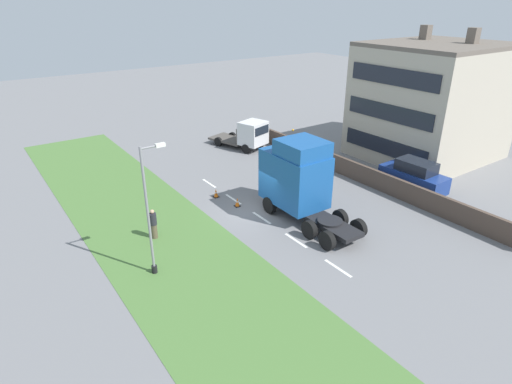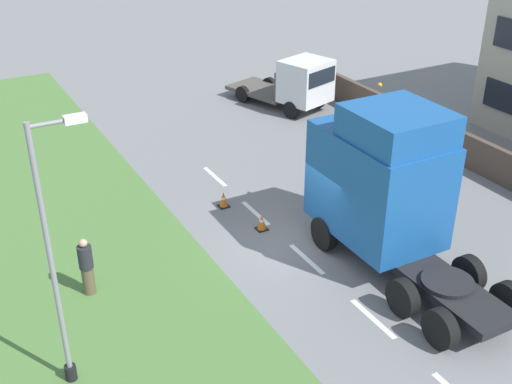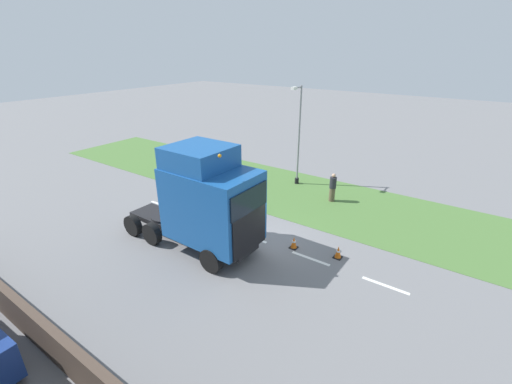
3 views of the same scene
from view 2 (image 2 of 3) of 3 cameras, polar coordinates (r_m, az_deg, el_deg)
ground_plane at (r=19.95m, az=3.44°, el=-4.99°), size 120.00×120.00×0.00m
grass_verge at (r=18.01m, az=-13.24°, el=-9.83°), size 7.00×44.00×0.01m
lane_markings at (r=19.46m, az=4.53°, el=-5.96°), size 0.16×14.60×0.00m
boundary_wall at (r=25.09m, az=21.22°, el=1.98°), size 0.25×24.00×1.32m
lorry_cab at (r=18.71m, az=11.29°, el=0.61°), size 2.71×7.10×4.93m
flatbed_truck at (r=30.46m, az=3.74°, el=9.61°), size 3.55×5.66×2.52m
lamp_post at (r=14.23m, az=-17.20°, el=-6.62°), size 1.25×0.27×6.37m
pedestrian at (r=18.13m, az=-14.83°, el=-6.47°), size 0.39×0.39×1.74m
traffic_cone_lead at (r=22.08m, az=-2.91°, el=-0.66°), size 0.36×0.36×0.58m
traffic_cone_trailing at (r=20.72m, az=0.51°, el=-2.66°), size 0.36×0.36×0.58m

